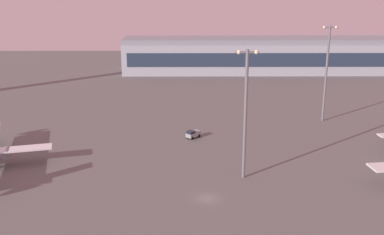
% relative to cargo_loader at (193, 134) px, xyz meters
% --- Properties ---
extents(ground_plane, '(416.00, 416.00, 0.00)m').
position_rel_cargo_loader_xyz_m(ground_plane, '(2.50, -37.13, -1.18)').
color(ground_plane, '#605E5B').
extents(terminal_building, '(128.25, 22.40, 16.40)m').
position_rel_cargo_loader_xyz_m(terminal_building, '(32.15, 97.94, 6.91)').
color(terminal_building, '#9EA3AD').
rests_on(terminal_building, ground).
extents(cargo_loader, '(4.29, 4.34, 2.25)m').
position_rel_cargo_loader_xyz_m(cargo_loader, '(0.00, 0.00, 0.00)').
color(cargo_loader, gray).
rests_on(cargo_loader, ground).
extents(apron_light_west, '(4.80, 0.90, 28.27)m').
position_rel_cargo_loader_xyz_m(apron_light_west, '(10.85, -26.85, 14.83)').
color(apron_light_west, slate).
rests_on(apron_light_west, ground).
extents(apron_light_east, '(4.80, 0.90, 29.28)m').
position_rel_cargo_loader_xyz_m(apron_light_east, '(40.48, 16.32, 15.35)').
color(apron_light_east, slate).
rests_on(apron_light_east, ground).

